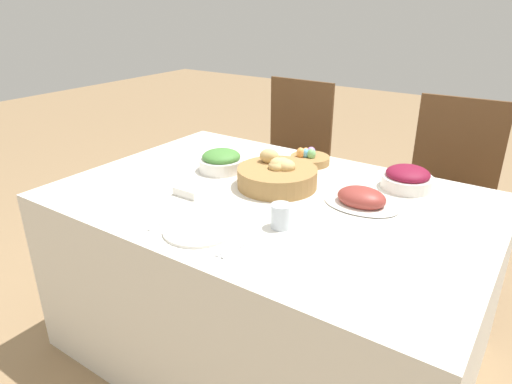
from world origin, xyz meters
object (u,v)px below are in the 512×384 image
object	(u,v)px
bread_basket	(277,175)
spoon	(242,246)
drinking_cup	(281,216)
fork	(167,219)
green_salad_bowl	(221,161)
beet_salad_bowl	(407,178)
ham_platter	(361,199)
knife	(234,243)
dinner_plate	(199,230)
butter_dish	(189,191)
chair_far_right	(446,194)
chair_far_left	(289,160)
egg_basket	(309,158)

from	to	relation	value
bread_basket	spoon	world-z (taller)	bread_basket
bread_basket	drinking_cup	world-z (taller)	bread_basket
fork	green_salad_bowl	bearing A→B (deg)	103.43
bread_basket	fork	xyz separation A→B (m)	(-0.15, -0.47, -0.04)
beet_salad_bowl	spoon	xyz separation A→B (m)	(-0.27, -0.74, -0.04)
beet_salad_bowl	drinking_cup	xyz separation A→B (m)	(-0.24, -0.56, -0.00)
ham_platter	knife	size ratio (longest dim) A/B	1.51
dinner_plate	butter_dish	size ratio (longest dim) A/B	2.12
chair_far_right	chair_far_left	distance (m)	0.91
spoon	knife	bearing A→B (deg)	-176.51
dinner_plate	ham_platter	bearing A→B (deg)	53.68
bread_basket	spoon	xyz separation A→B (m)	(0.16, -0.47, -0.04)
chair_far_right	dinner_plate	world-z (taller)	chair_far_right
beet_salad_bowl	green_salad_bowl	xyz separation A→B (m)	(-0.73, -0.25, 0.00)
bread_basket	knife	size ratio (longest dim) A/B	1.73
chair_far_left	chair_far_right	bearing A→B (deg)	1.76
chair_far_left	knife	world-z (taller)	chair_far_left
chair_far_left	dinner_plate	bearing A→B (deg)	-70.43
bread_basket	drinking_cup	bearing A→B (deg)	-56.16
bread_basket	dinner_plate	bearing A→B (deg)	-90.90
egg_basket	knife	size ratio (longest dim) A/B	0.97
ham_platter	drinking_cup	distance (m)	0.34
bread_basket	ham_platter	xyz separation A→B (m)	(0.35, 0.02, -0.02)
chair_far_right	green_salad_bowl	size ratio (longest dim) A/B	5.01
bread_basket	fork	size ratio (longest dim) A/B	1.73
chair_far_right	beet_salad_bowl	distance (m)	0.60
chair_far_right	fork	bearing A→B (deg)	-118.73
fork	knife	world-z (taller)	same
green_salad_bowl	fork	size ratio (longest dim) A/B	1.07
beet_salad_bowl	fork	xyz separation A→B (m)	(-0.58, -0.74, -0.04)
chair_far_left	ham_platter	xyz separation A→B (m)	(0.76, -0.80, 0.23)
dinner_plate	spoon	world-z (taller)	dinner_plate
green_salad_bowl	chair_far_left	bearing A→B (deg)	98.76
bread_basket	egg_basket	bearing A→B (deg)	93.95
bread_basket	green_salad_bowl	world-z (taller)	bread_basket
bread_basket	ham_platter	distance (m)	0.35
green_salad_bowl	dinner_plate	xyz separation A→B (m)	(0.29, -0.48, -0.04)
knife	drinking_cup	world-z (taller)	drinking_cup
egg_basket	ham_platter	bearing A→B (deg)	-38.22
ham_platter	green_salad_bowl	distance (m)	0.64
chair_far_right	spoon	world-z (taller)	chair_far_right
drinking_cup	butter_dish	size ratio (longest dim) A/B	0.74
chair_far_left	dinner_plate	distance (m)	1.36
egg_basket	beet_salad_bowl	world-z (taller)	beet_salad_bowl
spoon	butter_dish	bearing A→B (deg)	156.45
green_salad_bowl	dinner_plate	world-z (taller)	green_salad_bowl
drinking_cup	spoon	bearing A→B (deg)	-100.51
bread_basket	dinner_plate	distance (m)	0.47
bread_basket	egg_basket	xyz separation A→B (m)	(-0.02, 0.31, -0.02)
green_salad_bowl	spoon	bearing A→B (deg)	-46.45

